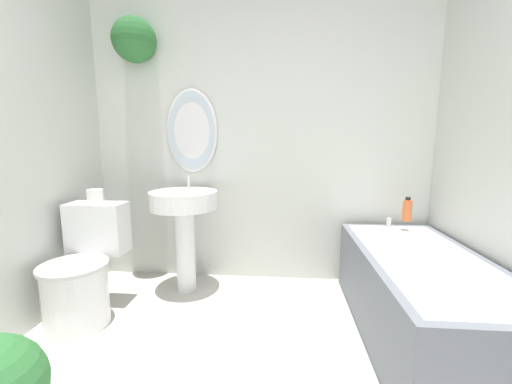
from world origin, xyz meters
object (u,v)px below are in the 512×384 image
shampoo_bottle (407,210)px  toilet_paper_roll (95,196)px  bathtub (421,296)px  toilet (83,272)px  pedestal_sink (184,215)px

shampoo_bottle → toilet_paper_roll: size_ratio=1.72×
bathtub → toilet_paper_roll: toilet_paper_roll is taller
bathtub → toilet_paper_roll: size_ratio=13.91×
toilet → toilet_paper_roll: bearing=90.0°
bathtub → shampoo_bottle: size_ratio=8.11×
shampoo_bottle → bathtub: bearing=-100.2°
bathtub → shampoo_bottle: bearing=79.8°
pedestal_sink → shampoo_bottle: bearing=2.6°
bathtub → toilet_paper_roll: bearing=173.7°
toilet → shampoo_bottle: 2.42m
toilet_paper_roll → pedestal_sink: bearing=24.6°
pedestal_sink → bathtub: pedestal_sink is taller
toilet → pedestal_sink: pedestal_sink is taller
shampoo_bottle → toilet_paper_roll: (-2.33, -0.34, 0.13)m
bathtub → pedestal_sink: bearing=163.0°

